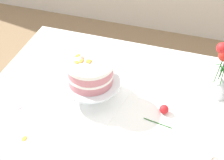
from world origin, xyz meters
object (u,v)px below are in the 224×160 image
dining_table (124,117)px  cake_stand (91,84)px  layer_cake (90,72)px  fallen_rose (164,110)px  teacup (203,159)px

dining_table → cake_stand: bearing=-179.8°
dining_table → layer_cake: size_ratio=6.19×
cake_stand → layer_cake: bearing=177.5°
fallen_rose → dining_table: bearing=179.5°
layer_cake → teacup: 0.63m
dining_table → fallen_rose: bearing=-0.5°
cake_stand → dining_table: bearing=0.2°
dining_table → teacup: bearing=-30.2°
dining_table → cake_stand: 0.24m
dining_table → fallen_rose: 0.22m
dining_table → teacup: teacup is taller
dining_table → cake_stand: size_ratio=4.83×
layer_cake → cake_stand: bearing=-2.5°
dining_table → cake_stand: cake_stand is taller
fallen_rose → cake_stand: bearing=179.8°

